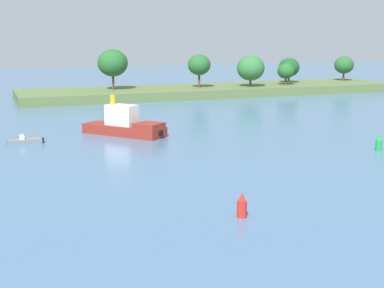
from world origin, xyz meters
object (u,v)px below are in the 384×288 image
tugboat (125,125)px  small_motorboat (25,141)px  channel_buoy_green (379,143)px  channel_buoy_red (242,206)px

tugboat → small_motorboat: bearing=-173.7°
small_motorboat → channel_buoy_green: bearing=-26.6°
small_motorboat → channel_buoy_red: 35.69m
channel_buoy_green → channel_buoy_red: bearing=-147.8°
channel_buoy_red → channel_buoy_green: same height
small_motorboat → channel_buoy_red: bearing=-70.2°
tugboat → channel_buoy_red: tugboat is taller
small_motorboat → channel_buoy_green: (36.41, -18.25, 0.51)m
tugboat → channel_buoy_red: bearing=-90.7°
tugboat → channel_buoy_green: (23.89, -19.63, -0.48)m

